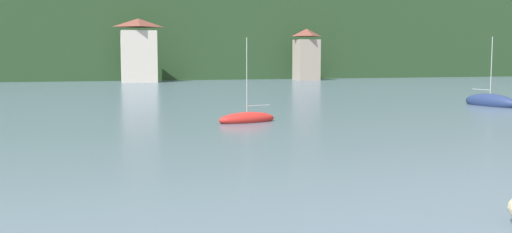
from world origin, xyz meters
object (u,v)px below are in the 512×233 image
(shore_building_westcentral, at_px, (139,51))
(sailboat_far_6, at_px, (490,102))
(shore_building_central, at_px, (306,55))
(sailboat_mid_0, at_px, (247,119))

(shore_building_westcentral, bearing_deg, sailboat_far_6, -65.28)
(shore_building_central, bearing_deg, shore_building_westcentral, -179.81)
(shore_building_westcentral, distance_m, sailboat_far_6, 59.91)
(shore_building_central, bearing_deg, sailboat_mid_0, -114.08)
(shore_building_westcentral, relative_size, shore_building_central, 1.14)
(shore_building_central, height_order, sailboat_mid_0, shore_building_central)
(sailboat_mid_0, distance_m, sailboat_far_6, 24.09)
(shore_building_westcentral, height_order, shore_building_central, shore_building_westcentral)
(sailboat_mid_0, bearing_deg, sailboat_far_6, -178.55)
(shore_building_westcentral, bearing_deg, sailboat_mid_0, -88.37)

